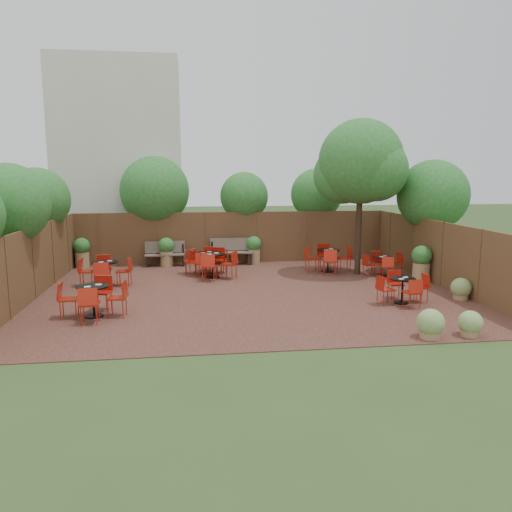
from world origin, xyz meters
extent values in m
plane|color=#354F23|center=(0.00, 0.00, 0.00)|extent=(80.00, 80.00, 0.00)
cube|color=#321A14|center=(0.00, 0.00, 0.01)|extent=(12.00, 10.00, 0.02)
cube|color=brown|center=(0.00, 5.00, 1.00)|extent=(12.00, 0.08, 2.00)
cube|color=brown|center=(-6.00, 0.00, 1.00)|extent=(0.08, 10.00, 2.00)
cube|color=brown|center=(6.00, 0.00, 1.00)|extent=(0.08, 10.00, 2.00)
cube|color=beige|center=(-4.50, 8.00, 4.00)|extent=(5.00, 4.00, 8.00)
sphere|color=#236721|center=(-6.60, 3.00, 2.62)|extent=(2.08, 2.08, 2.08)
sphere|color=#236721|center=(-6.50, 0.00, 2.66)|extent=(2.18, 2.18, 2.18)
sphere|color=#236721|center=(-3.00, 5.70, 2.80)|extent=(2.68, 2.68, 2.68)
sphere|color=#236721|center=(0.50, 5.60, 2.57)|extent=(1.91, 1.91, 1.91)
sphere|color=#236721|center=(3.50, 5.80, 2.63)|extent=(2.10, 2.10, 2.10)
sphere|color=#236721|center=(6.60, 2.00, 2.73)|extent=(2.42, 2.42, 2.42)
cylinder|color=black|center=(4.07, 2.19, 2.04)|extent=(0.23, 0.23, 4.04)
sphere|color=#236721|center=(4.07, 2.19, 3.86)|extent=(2.85, 2.85, 2.85)
sphere|color=#236721|center=(3.57, 2.59, 3.41)|extent=(1.99, 1.99, 1.99)
sphere|color=#236721|center=(4.47, 1.79, 3.58)|extent=(2.08, 2.08, 2.08)
cube|color=brown|center=(-2.62, 4.55, 0.45)|extent=(1.52, 0.55, 0.05)
cube|color=brown|center=(-2.62, 4.75, 0.72)|extent=(1.50, 0.21, 0.45)
cube|color=black|center=(-3.30, 4.55, 0.22)|extent=(0.09, 0.45, 0.40)
cube|color=black|center=(-1.94, 4.55, 0.22)|extent=(0.09, 0.45, 0.40)
cube|color=brown|center=(-0.11, 4.55, 0.48)|extent=(1.64, 0.56, 0.05)
cube|color=brown|center=(-0.11, 4.77, 0.78)|extent=(1.62, 0.20, 0.49)
cube|color=black|center=(-0.85, 4.55, 0.24)|extent=(0.09, 0.49, 0.43)
cube|color=black|center=(0.62, 4.55, 0.24)|extent=(0.09, 0.49, 0.43)
cylinder|color=black|center=(3.92, -1.83, 0.03)|extent=(0.40, 0.40, 0.03)
cylinder|color=black|center=(3.92, -1.83, 0.36)|extent=(0.05, 0.05, 0.64)
cylinder|color=black|center=(3.92, -1.83, 0.69)|extent=(0.69, 0.69, 0.03)
cube|color=white|center=(4.03, -1.76, 0.71)|extent=(0.14, 0.10, 0.01)
cube|color=white|center=(3.83, -1.94, 0.71)|extent=(0.14, 0.10, 0.01)
cylinder|color=black|center=(4.81, 1.75, 0.03)|extent=(0.39, 0.39, 0.03)
cylinder|color=black|center=(4.81, 1.75, 0.35)|extent=(0.04, 0.04, 0.62)
cylinder|color=black|center=(4.81, 1.75, 0.67)|extent=(0.68, 0.68, 0.03)
cube|color=white|center=(4.92, 1.82, 0.69)|extent=(0.12, 0.09, 0.01)
cube|color=white|center=(4.72, 1.64, 0.69)|extent=(0.12, 0.09, 0.01)
cylinder|color=black|center=(3.16, 2.70, 0.04)|extent=(0.47, 0.47, 0.03)
cylinder|color=black|center=(3.16, 2.70, 0.41)|extent=(0.05, 0.05, 0.74)
cylinder|color=black|center=(3.16, 2.70, 0.79)|extent=(0.80, 0.80, 0.03)
cube|color=white|center=(3.29, 2.78, 0.82)|extent=(0.16, 0.12, 0.02)
cube|color=white|center=(3.05, 2.57, 0.82)|extent=(0.16, 0.12, 0.02)
cylinder|color=black|center=(-1.13, 2.95, 0.03)|extent=(0.43, 0.43, 0.03)
cylinder|color=black|center=(-1.13, 2.95, 0.38)|extent=(0.05, 0.05, 0.69)
cylinder|color=black|center=(-1.13, 2.95, 0.74)|extent=(0.75, 0.75, 0.03)
cube|color=white|center=(-1.02, 3.03, 0.76)|extent=(0.15, 0.12, 0.01)
cube|color=white|center=(-1.23, 2.83, 0.76)|extent=(0.15, 0.12, 0.01)
cylinder|color=black|center=(-4.03, -2.05, 0.04)|extent=(0.45, 0.45, 0.03)
cylinder|color=black|center=(-4.03, -2.05, 0.40)|extent=(0.05, 0.05, 0.72)
cylinder|color=black|center=(-4.03, -2.05, 0.77)|extent=(0.78, 0.78, 0.03)
cube|color=white|center=(-3.90, -1.97, 0.79)|extent=(0.15, 0.11, 0.02)
cube|color=white|center=(-4.13, -2.17, 0.79)|extent=(0.15, 0.11, 0.02)
cylinder|color=black|center=(-0.94, 2.23, 0.04)|extent=(0.47, 0.47, 0.03)
cylinder|color=black|center=(-0.94, 2.23, 0.42)|extent=(0.05, 0.05, 0.75)
cylinder|color=black|center=(-0.94, 2.23, 0.80)|extent=(0.81, 0.81, 0.03)
cube|color=white|center=(-0.81, 2.31, 0.83)|extent=(0.18, 0.16, 0.02)
cube|color=white|center=(-1.05, 2.10, 0.83)|extent=(0.18, 0.16, 0.02)
cylinder|color=black|center=(-4.29, 1.40, 0.04)|extent=(0.45, 0.45, 0.03)
cylinder|color=black|center=(-4.29, 1.40, 0.40)|extent=(0.05, 0.05, 0.71)
cylinder|color=black|center=(-4.29, 1.40, 0.76)|extent=(0.77, 0.77, 0.03)
cube|color=white|center=(-4.16, 1.48, 0.79)|extent=(0.15, 0.11, 0.02)
cube|color=white|center=(-4.39, 1.28, 0.79)|extent=(0.15, 0.11, 0.02)
cylinder|color=#94734A|center=(-2.56, 4.57, 0.30)|extent=(0.49, 0.49, 0.56)
sphere|color=#236721|center=(-2.56, 4.57, 0.80)|extent=(0.59, 0.59, 0.59)
cylinder|color=#94734A|center=(0.77, 4.70, 0.30)|extent=(0.48, 0.48, 0.55)
sphere|color=#236721|center=(0.77, 4.70, 0.79)|extent=(0.58, 0.58, 0.58)
cylinder|color=#94734A|center=(-5.65, 4.69, 0.31)|extent=(0.50, 0.50, 0.57)
sphere|color=#236721|center=(-5.65, 4.69, 0.82)|extent=(0.60, 0.60, 0.60)
cylinder|color=#94734A|center=(5.65, 0.64, 0.33)|extent=(0.53, 0.53, 0.61)
sphere|color=#236721|center=(5.65, 0.64, 0.87)|extent=(0.64, 0.64, 0.64)
cylinder|color=#94734A|center=(4.20, -4.65, 0.11)|extent=(0.38, 0.38, 0.17)
sphere|color=#74944C|center=(4.20, -4.65, 0.32)|extent=(0.51, 0.51, 0.51)
cylinder|color=#94734A|center=(3.30, -4.65, 0.12)|extent=(0.42, 0.42, 0.19)
sphere|color=#74944C|center=(3.30, -4.65, 0.36)|extent=(0.58, 0.58, 0.58)
cylinder|color=#94734A|center=(5.70, -1.66, 0.11)|extent=(0.41, 0.41, 0.18)
sphere|color=#74944C|center=(5.70, -1.66, 0.34)|extent=(0.55, 0.55, 0.55)
camera|label=1|loc=(-1.69, -14.12, 3.43)|focal=34.82mm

